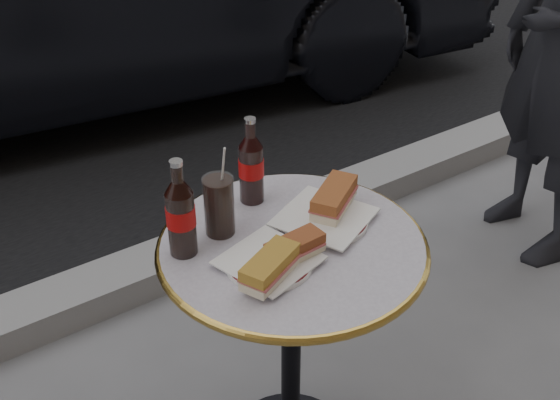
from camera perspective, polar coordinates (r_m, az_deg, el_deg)
curb at (r=2.64m, az=-10.52°, el=-5.69°), size 40.00×0.20×0.12m
bistro_table at (r=1.84m, az=0.90°, el=-12.67°), size 0.62×0.62×0.73m
plate_left at (r=1.53m, az=-0.91°, el=-5.10°), size 0.21×0.21×0.01m
plate_right at (r=1.66m, az=3.61°, el=-1.58°), size 0.26×0.26×0.01m
sandwich_left_a at (r=1.46m, az=-0.81°, el=-5.55°), size 0.16×0.12×0.05m
sandwich_left_b at (r=1.52m, az=1.22°, el=-3.98°), size 0.13×0.07×0.05m
sandwich_right at (r=1.68m, az=4.41°, el=0.09°), size 0.17×0.15×0.05m
cola_bottle_left at (r=1.51m, az=-8.13°, el=-0.64°), size 0.09×0.09×0.23m
cola_bottle_right at (r=1.68m, az=-2.37°, el=3.25°), size 0.08×0.08×0.22m
cola_glass at (r=1.59m, az=-4.98°, el=-0.45°), size 0.09×0.09×0.15m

